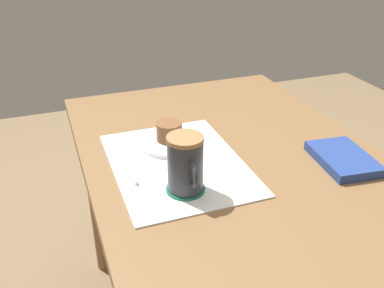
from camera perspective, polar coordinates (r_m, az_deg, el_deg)
dining_table at (r=1.16m, az=5.57°, el=-5.50°), size 1.12×0.76×0.73m
placemat at (r=1.08m, az=-2.00°, el=-2.59°), size 0.43×0.32×0.00m
pastry_plate at (r=1.17m, az=-3.01°, el=0.32°), size 0.17×0.17×0.01m
pastry at (r=1.15m, az=-3.05°, el=1.69°), size 0.07×0.07×0.05m
coffee_coaster at (r=0.97m, az=-0.87°, el=-6.01°), size 0.09×0.09×0.00m
coffee_mug at (r=0.94m, az=-0.86°, el=-2.64°), size 0.11×0.08×0.13m
teaspoon at (r=1.05m, az=-8.68°, el=-3.50°), size 0.13×0.03×0.01m
small_book at (r=1.14m, az=19.50°, el=-1.85°), size 0.19×0.14×0.02m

